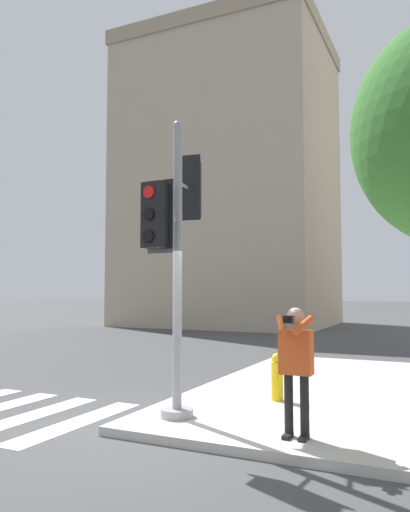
% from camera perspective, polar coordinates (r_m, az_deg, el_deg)
% --- Properties ---
extents(ground_plane, '(160.00, 160.00, 0.00)m').
position_cam_1_polar(ground_plane, '(7.30, -6.24, -19.25)').
color(ground_plane, '#424244').
extents(traffic_signal_pole, '(0.51, 1.43, 4.32)m').
position_cam_1_polar(traffic_signal_pole, '(7.31, -3.43, 1.87)').
color(traffic_signal_pole, '#939399').
rests_on(traffic_signal_pole, sidewalk_corner).
extents(person_photographer, '(0.50, 0.53, 1.59)m').
position_cam_1_polar(person_photographer, '(6.40, 10.33, -11.52)').
color(person_photographer, black).
rests_on(person_photographer, sidewalk_corner).
extents(fire_hydrant, '(0.19, 0.25, 0.77)m').
position_cam_1_polar(fire_hydrant, '(8.52, 8.24, -13.52)').
color(fire_hydrant, yellow).
rests_on(fire_hydrant, sidewalk_corner).
extents(building_left, '(10.88, 8.98, 15.99)m').
position_cam_1_polar(building_left, '(28.59, 2.89, 8.42)').
color(building_left, tan).
rests_on(building_left, ground_plane).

